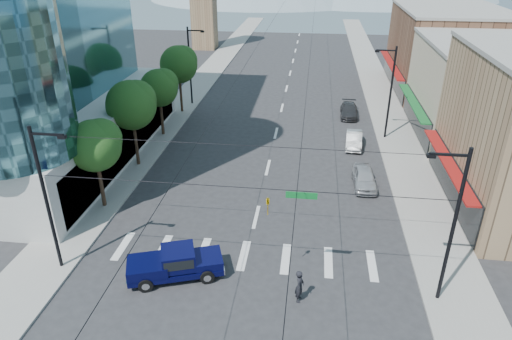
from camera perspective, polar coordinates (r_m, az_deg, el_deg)
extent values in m
plane|color=#28282B|center=(27.55, -1.60, -12.54)|extent=(160.00, 160.00, 0.00)
cube|color=gray|center=(65.36, -6.79, 11.01)|extent=(4.00, 120.00, 0.15)
cube|color=gray|center=(64.08, 14.89, 10.00)|extent=(4.00, 120.00, 0.15)
cube|color=tan|center=(49.74, 26.75, 8.73)|extent=(12.00, 14.00, 9.00)
cube|color=brown|center=(64.51, 22.65, 13.52)|extent=(12.00, 18.00, 10.00)
cylinder|color=black|center=(34.31, -18.88, -1.09)|extent=(0.28, 0.28, 4.55)
sphere|color=#1F4517|center=(33.25, -19.53, 2.88)|extent=(3.64, 3.64, 3.64)
sphere|color=#1F4517|center=(33.18, -18.79, 3.70)|extent=(2.86, 2.86, 2.86)
cylinder|color=black|center=(39.97, -14.84, 3.87)|extent=(0.28, 0.28, 5.11)
sphere|color=#1F4517|center=(38.98, -15.34, 7.83)|extent=(4.09, 4.09, 4.09)
sphere|color=#1F4517|center=(38.98, -14.70, 8.53)|extent=(3.21, 3.21, 3.21)
cylinder|color=black|center=(46.18, -11.74, 6.90)|extent=(0.28, 0.28, 4.55)
sphere|color=#1F4517|center=(45.40, -12.04, 9.99)|extent=(3.64, 3.64, 3.64)
sphere|color=#1F4517|center=(45.44, -11.49, 10.58)|extent=(2.86, 2.86, 2.86)
cylinder|color=black|center=(52.43, -9.40, 9.78)|extent=(0.28, 0.28, 5.11)
sphere|color=#1F4517|center=(51.68, -9.64, 12.87)|extent=(4.09, 4.09, 4.09)
sphere|color=#1F4517|center=(51.76, -9.15, 13.39)|extent=(3.21, 3.21, 3.21)
cylinder|color=black|center=(27.81, -24.69, -3.69)|extent=(0.20, 0.20, 9.00)
cylinder|color=black|center=(24.98, 23.37, -6.92)|extent=(0.20, 0.20, 9.00)
cylinder|color=black|center=(23.26, -2.16, -2.16)|extent=(21.60, 0.04, 0.04)
imported|color=gold|center=(23.61, 1.49, -4.62)|extent=(0.16, 0.20, 1.00)
cube|color=#0C6626|center=(23.13, 5.71, -3.18)|extent=(1.60, 0.06, 0.35)
cylinder|color=black|center=(54.60, -8.27, 12.64)|extent=(0.20, 0.20, 9.00)
cube|color=black|center=(53.55, -7.59, 16.90)|extent=(1.80, 0.12, 0.12)
cube|color=black|center=(53.37, -6.72, 16.81)|extent=(0.40, 0.25, 0.18)
cylinder|color=black|center=(45.59, 16.45, 9.06)|extent=(0.20, 0.20, 9.00)
cube|color=black|center=(44.47, 15.96, 14.19)|extent=(1.80, 0.12, 0.12)
cube|color=black|center=(44.38, 14.90, 14.16)|extent=(0.40, 0.25, 0.18)
cube|color=#070835|center=(27.25, -10.00, -12.08)|extent=(5.70, 3.60, 0.34)
cube|color=#070835|center=(27.07, -5.98, -11.03)|extent=(2.08, 2.26, 0.54)
cube|color=#070835|center=(26.78, -9.71, -10.73)|extent=(2.34, 2.31, 1.07)
cube|color=black|center=(26.72, -9.73, -10.57)|extent=(2.17, 2.27, 0.58)
cube|color=#070835|center=(27.04, -13.43, -11.63)|extent=(2.76, 2.58, 0.63)
cube|color=silver|center=(27.36, -4.29, -11.50)|extent=(0.72, 1.79, 0.34)
cube|color=silver|center=(27.41, -15.72, -12.54)|extent=(0.72, 1.79, 0.29)
cylinder|color=black|center=(26.65, -6.12, -13.15)|extent=(0.87, 0.54, 0.82)
cylinder|color=black|center=(28.10, -6.55, -10.78)|extent=(0.87, 0.54, 0.82)
cylinder|color=black|center=(26.68, -13.63, -13.83)|extent=(0.87, 0.54, 0.82)
cylinder|color=black|center=(28.13, -13.61, -11.42)|extent=(0.87, 0.54, 0.82)
imported|color=black|center=(25.18, 5.47, -14.24)|extent=(0.56, 0.76, 1.93)
imported|color=#B6B7BB|center=(37.02, 13.39, -0.93)|extent=(1.85, 4.36, 1.47)
imported|color=silver|center=(44.16, 12.14, 3.73)|extent=(1.75, 4.27, 1.38)
imported|color=#323134|center=(52.10, 11.54, 7.30)|extent=(2.01, 4.66, 1.34)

